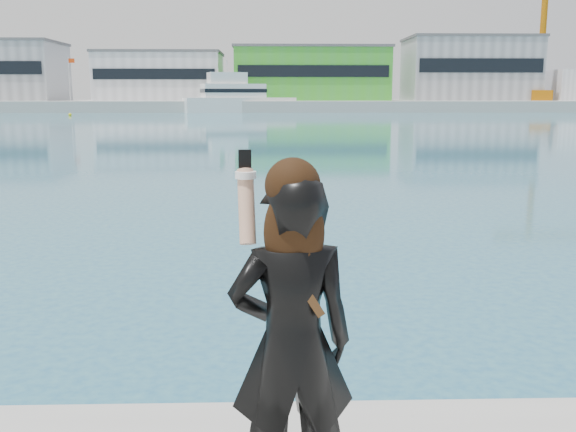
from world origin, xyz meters
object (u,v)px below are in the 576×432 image
(woman, at_px, (292,335))
(dock_crane, at_px, (549,31))
(motor_yacht, at_px, (236,98))
(buoy_far, at_px, (70,116))

(woman, bearing_deg, dock_crane, -120.25)
(dock_crane, relative_size, motor_yacht, 1.18)
(buoy_far, bearing_deg, dock_crane, 18.17)
(buoy_far, xyz_separation_m, woman, (29.95, -94.80, 1.77))
(dock_crane, bearing_deg, motor_yacht, -170.92)
(dock_crane, height_order, motor_yacht, dock_crane)
(dock_crane, xyz_separation_m, buoy_far, (-83.43, -27.38, -15.07))
(woman, bearing_deg, buoy_far, -79.08)
(dock_crane, relative_size, woman, 12.51)
(dock_crane, bearing_deg, buoy_far, -161.83)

